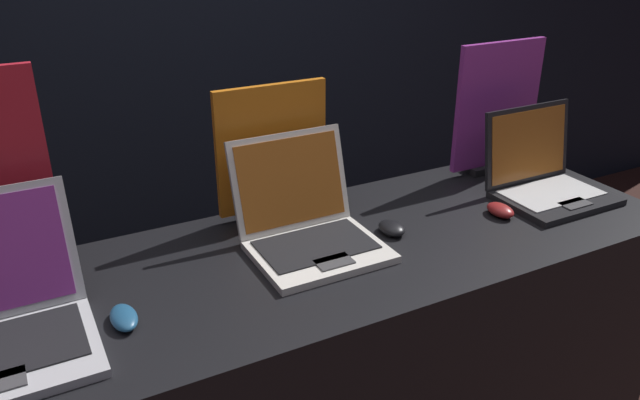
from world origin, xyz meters
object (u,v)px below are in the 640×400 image
(laptop_back, at_px, (544,177))
(laptop_middle, at_px, (308,223))
(promo_stand_back, at_px, (497,111))
(mouse_front, at_px, (124,318))
(mouse_middle, at_px, (392,228))
(promo_stand_middle, at_px, (272,155))
(mouse_back, at_px, (500,210))

(laptop_back, bearing_deg, laptop_middle, 176.17)
(promo_stand_back, bearing_deg, mouse_front, -166.45)
(mouse_middle, height_order, promo_stand_middle, promo_stand_middle)
(mouse_middle, bearing_deg, promo_stand_middle, 130.91)
(mouse_front, distance_m, laptop_back, 1.32)
(laptop_back, distance_m, promo_stand_back, 0.28)
(mouse_front, bearing_deg, mouse_back, 1.31)
(mouse_middle, relative_size, laptop_back, 0.27)
(mouse_middle, relative_size, promo_stand_middle, 0.23)
(mouse_front, relative_size, mouse_back, 1.13)
(promo_stand_middle, distance_m, laptop_back, 0.86)
(mouse_front, relative_size, laptop_middle, 0.31)
(laptop_middle, xyz_separation_m, mouse_back, (0.58, -0.11, -0.05))
(mouse_front, xyz_separation_m, promo_stand_back, (1.32, 0.32, 0.20))
(laptop_middle, relative_size, promo_stand_middle, 0.90)
(mouse_middle, xyz_separation_m, laptop_back, (0.57, -0.00, 0.05))
(laptop_back, xyz_separation_m, mouse_back, (-0.22, -0.05, -0.04))
(laptop_middle, height_order, mouse_middle, laptop_middle)
(promo_stand_middle, xyz_separation_m, promo_stand_back, (0.80, -0.04, 0.03))
(laptop_middle, bearing_deg, promo_stand_middle, 90.00)
(laptop_middle, xyz_separation_m, promo_stand_middle, (0.00, 0.22, 0.12))
(laptop_back, bearing_deg, mouse_front, -176.66)
(mouse_middle, height_order, promo_stand_back, promo_stand_back)
(laptop_back, xyz_separation_m, promo_stand_back, (0.00, 0.24, 0.15))
(mouse_front, relative_size, mouse_middle, 1.17)
(laptop_middle, relative_size, promo_stand_back, 0.79)
(laptop_back, relative_size, mouse_back, 3.61)
(promo_stand_back, bearing_deg, promo_stand_middle, 177.48)
(mouse_middle, bearing_deg, mouse_front, -173.93)
(laptop_middle, relative_size, laptop_back, 1.02)
(mouse_front, distance_m, promo_stand_back, 1.37)
(mouse_front, bearing_deg, laptop_middle, 14.30)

